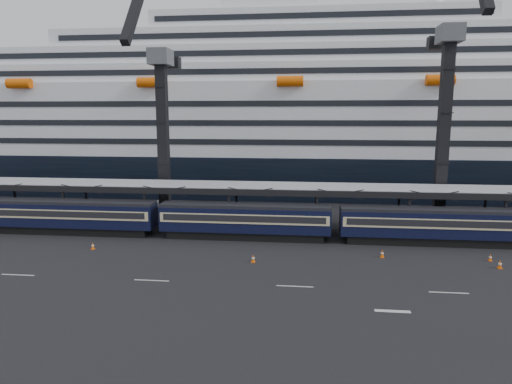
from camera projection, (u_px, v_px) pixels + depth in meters
The scene contains 12 objects.
ground at pixel (319, 271), 40.61m from camera, with size 260.00×260.00×0.00m, color black.
lane_markings at pixel (429, 298), 34.59m from camera, with size 111.00×4.27×0.02m.
train at pixel (275, 220), 50.56m from camera, with size 133.05×3.00×4.05m.
canopy at pixel (317, 188), 53.46m from camera, with size 130.00×6.25×5.53m.
cruise_ship at pixel (308, 123), 83.75m from camera, with size 214.09×28.84×34.00m.
crane_dark_near at pixel (162, 129), 59.05m from camera, with size 4.50×17.75×35.08m.
crane_dark_mid at pixel (445, 118), 53.97m from camera, with size 4.50×18.24×39.64m.
traffic_cone_b at pixel (93, 246), 47.12m from camera, with size 0.37×0.37×0.75m.
traffic_cone_c at pixel (253, 258), 42.92m from camera, with size 0.40×0.40×0.79m.
traffic_cone_d at pixel (382, 253), 44.41m from camera, with size 0.40×0.40×0.80m.
traffic_cone_e at pixel (500, 264), 41.19m from camera, with size 0.41×0.41×0.82m.
traffic_cone_f at pixel (490, 257), 43.31m from camera, with size 0.35×0.35×0.70m.
Camera 1 is at (-1.21, -39.26, 13.68)m, focal length 32.00 mm.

